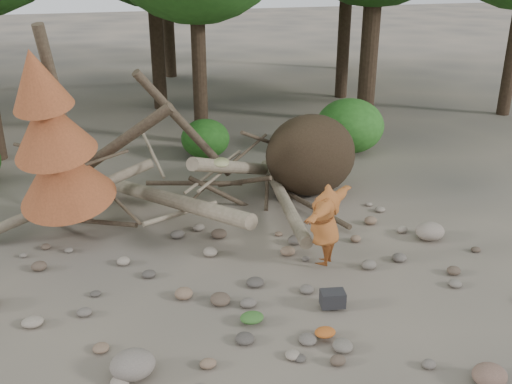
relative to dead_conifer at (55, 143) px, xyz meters
name	(u,v)px	position (x,y,z in m)	size (l,w,h in m)	color
ground	(265,303)	(3.12, -3.37, -2.11)	(120.00, 120.00, 0.00)	#514C44
deadfall_pile	(289,160)	(5.13, 0.87, -1.16)	(8.55, 5.24, 3.30)	#332619
dead_conifer	(55,143)	(0.00, 0.00, 0.00)	(2.06, 2.16, 4.35)	#4C3F30
bush_mid	(205,139)	(3.92, 4.43, -1.55)	(1.40, 1.40, 1.12)	#26621C
bush_right	(350,126)	(8.12, 3.63, -1.31)	(2.00, 2.00, 1.60)	#307524
frisbee_thrower	(325,225)	(4.55, -2.52, -1.24)	(2.98, 1.72, 2.27)	#995122
backpack	(332,302)	(4.12, -3.85, -1.98)	(0.40, 0.27, 0.27)	black
cloth_green	(252,320)	(2.73, -3.86, -2.04)	(0.38, 0.32, 0.14)	#305C24
cloth_orange	(325,335)	(3.68, -4.55, -2.05)	(0.33, 0.27, 0.12)	#A04D1B
boulder_front_left	(133,365)	(0.81, -4.52, -1.92)	(0.63, 0.56, 0.38)	slate
boulder_front_right	(490,375)	(5.38, -6.16, -1.97)	(0.48, 0.43, 0.29)	brown
boulder_mid_right	(430,231)	(7.10, -2.15, -1.93)	(0.60, 0.54, 0.36)	gray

